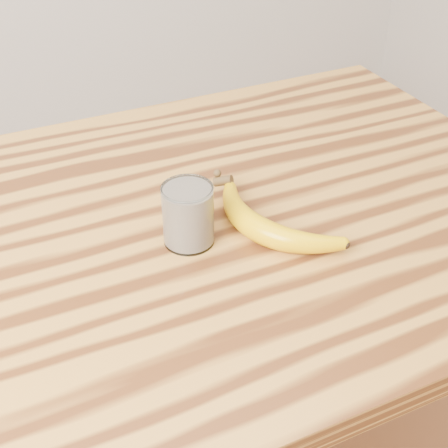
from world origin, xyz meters
name	(u,v)px	position (x,y,z in m)	size (l,w,h in m)	color
table	(186,286)	(0.00, 0.00, 0.77)	(1.20, 0.80, 0.90)	#AE742D
smoothie_glass	(188,215)	(-0.01, -0.05, 0.95)	(0.07, 0.07, 0.09)	white
banana	(259,230)	(0.08, -0.09, 0.92)	(0.11, 0.31, 0.04)	#DCA304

